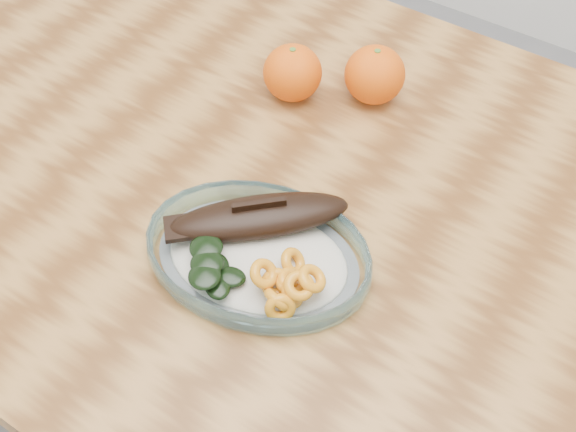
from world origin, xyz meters
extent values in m
plane|color=slate|center=(0.00, 0.00, 0.00)|extent=(3.00, 3.00, 0.00)
cube|color=brown|center=(0.00, 0.00, 0.73)|extent=(1.20, 0.80, 0.04)
cylinder|color=brown|center=(-0.54, 0.34, 0.35)|extent=(0.06, 0.06, 0.71)
ellipsoid|color=white|center=(0.07, -0.12, 0.76)|extent=(0.52, 0.42, 0.01)
torus|color=#98DAEC|center=(0.07, -0.12, 0.77)|extent=(0.55, 0.55, 0.03)
ellipsoid|color=white|center=(0.07, -0.12, 0.77)|extent=(0.46, 0.37, 0.02)
ellipsoid|color=black|center=(0.04, -0.08, 0.80)|extent=(0.19, 0.18, 0.03)
ellipsoid|color=black|center=(0.04, -0.08, 0.79)|extent=(0.16, 0.15, 0.02)
cube|color=black|center=(-0.02, -0.14, 0.80)|extent=(0.05, 0.05, 0.01)
cube|color=black|center=(0.04, -0.08, 0.81)|extent=(0.05, 0.05, 0.02)
torus|color=#CD6C0F|center=(0.11, -0.14, 0.79)|extent=(0.04, 0.04, 0.04)
torus|color=#CD6C0F|center=(0.12, -0.13, 0.79)|extent=(0.03, 0.04, 0.04)
torus|color=#CD6C0F|center=(0.13, -0.17, 0.79)|extent=(0.04, 0.04, 0.04)
torus|color=#CD6C0F|center=(0.11, -0.11, 0.79)|extent=(0.04, 0.05, 0.04)
torus|color=#CD6C0F|center=(0.12, -0.16, 0.79)|extent=(0.04, 0.03, 0.04)
torus|color=#CD6C0F|center=(0.13, -0.14, 0.79)|extent=(0.04, 0.04, 0.04)
torus|color=#CD6C0F|center=(0.12, -0.14, 0.79)|extent=(0.05, 0.05, 0.02)
torus|color=#CD6C0F|center=(0.13, -0.14, 0.81)|extent=(0.05, 0.05, 0.03)
torus|color=#CD6C0F|center=(0.14, -0.13, 0.81)|extent=(0.05, 0.05, 0.03)
torus|color=#CD6C0F|center=(0.10, -0.15, 0.81)|extent=(0.04, 0.05, 0.04)
ellipsoid|color=black|center=(0.04, -0.16, 0.79)|extent=(0.05, 0.05, 0.01)
ellipsoid|color=black|center=(0.03, -0.16, 0.79)|extent=(0.05, 0.05, 0.01)
ellipsoid|color=black|center=(0.06, -0.16, 0.79)|extent=(0.04, 0.04, 0.01)
ellipsoid|color=black|center=(0.06, -0.18, 0.79)|extent=(0.04, 0.04, 0.01)
ellipsoid|color=black|center=(0.04, -0.16, 0.79)|extent=(0.05, 0.05, 0.01)
ellipsoid|color=black|center=(0.03, -0.17, 0.80)|extent=(0.04, 0.05, 0.01)
ellipsoid|color=black|center=(0.04, -0.18, 0.80)|extent=(0.05, 0.05, 0.01)
ellipsoid|color=black|center=(0.02, -0.15, 0.80)|extent=(0.05, 0.05, 0.01)
sphere|color=#FF4805|center=(-0.05, 0.14, 0.79)|extent=(0.08, 0.08, 0.08)
sphere|color=#FF4805|center=(0.04, 0.19, 0.79)|extent=(0.08, 0.08, 0.08)
camera|label=1|loc=(0.35, -0.49, 1.40)|focal=45.00mm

